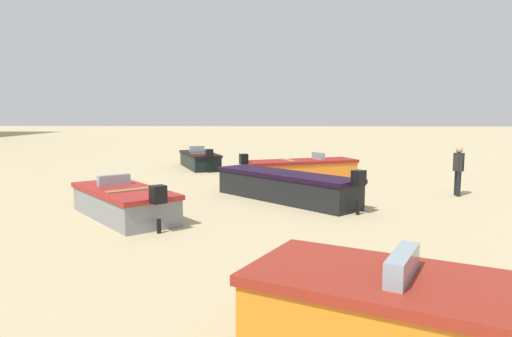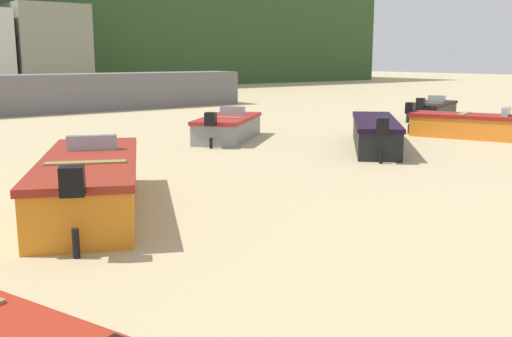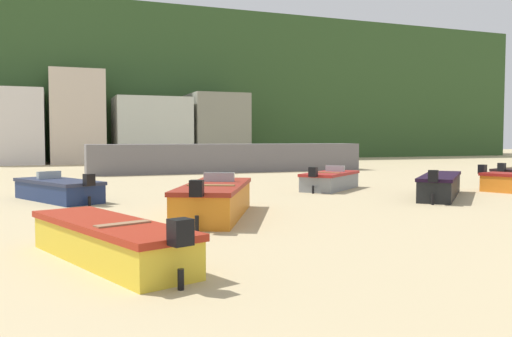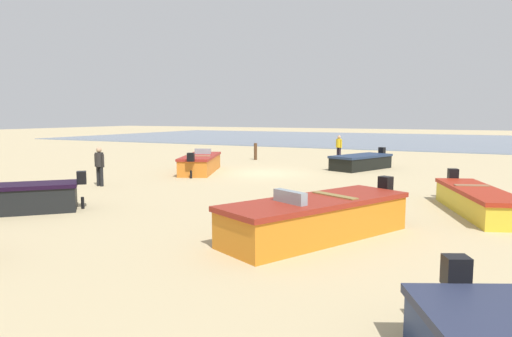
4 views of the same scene
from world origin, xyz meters
The scene contains 9 objects.
ground_plane centered at (0.00, 0.00, 0.00)m, with size 160.00×160.00×0.00m, color tan.
tidal_water centered at (0.00, -36.00, 0.03)m, with size 80.00×36.00×0.06m, color slate.
boat_yellow_5 centered at (-9.80, 5.82, 0.39)m, with size 2.74×4.84×1.08m.
boat_orange_6 centered at (-6.38, 10.56, 0.49)m, with size 3.66×5.23×1.27m.
boat_black_7 centered at (-3.96, -3.99, 0.40)m, with size 2.87×4.12×1.11m.
boat_orange_8 centered at (3.20, 0.97, 0.45)m, with size 3.19×4.85×1.20m.
mooring_post_near_water centered at (3.58, -6.24, 0.55)m, with size 0.21×0.21×1.11m, color #4F321E.
beach_walker_foreground centered at (4.33, 6.81, 0.95)m, with size 0.53×0.36×1.62m.
beach_walker_distant centered at (-1.37, -8.65, 0.95)m, with size 0.50×0.47×1.62m.
Camera 4 is at (-9.84, 20.86, 2.93)m, focal length 32.22 mm.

